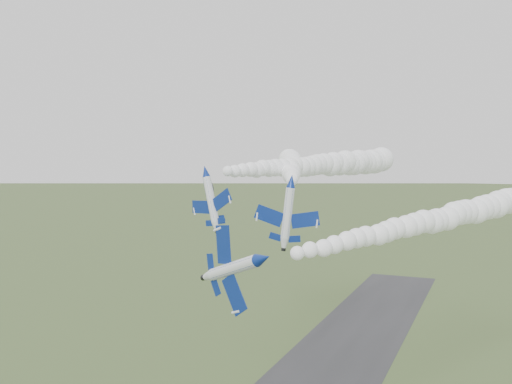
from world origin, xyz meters
TOP-DOWN VIEW (x-y plane):
  - jet_lead at (7.55, -2.28)m, footprint 8.10×13.05m
  - smoke_trail_jet_lead at (24.66, 32.42)m, footprint 34.05×66.16m
  - jet_pair_left at (-11.35, 18.84)m, footprint 9.21×11.04m
  - smoke_trail_jet_pair_left at (-1.18, 46.87)m, footprint 24.28×53.86m
  - jet_pair_right at (3.93, 17.97)m, footprint 9.90×11.50m
  - smoke_trail_jet_pair_right at (-7.12, 48.96)m, footprint 25.28×59.29m

SIDE VIEW (x-z plane):
  - jet_lead at x=7.55m, z-range 29.02..39.72m
  - smoke_trail_jet_lead at x=24.66m, z-range 33.80..39.01m
  - jet_pair_right at x=3.93m, z-range 41.18..44.14m
  - smoke_trail_jet_pair_right at x=-7.12m, z-range 41.18..46.73m
  - jet_pair_left at x=-11.35m, z-range 42.20..45.73m
  - smoke_trail_jet_pair_left at x=-1.18m, z-range 41.81..47.49m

